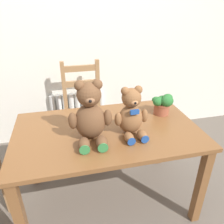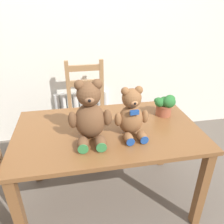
{
  "view_description": "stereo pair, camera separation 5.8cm",
  "coord_description": "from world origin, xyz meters",
  "views": [
    {
      "loc": [
        -0.28,
        -0.92,
        1.53
      ],
      "look_at": [
        0.02,
        0.32,
        0.87
      ],
      "focal_mm": 35.0,
      "sensor_mm": 36.0,
      "label": 1
    },
    {
      "loc": [
        -0.22,
        -0.93,
        1.53
      ],
      "look_at": [
        0.02,
        0.32,
        0.87
      ],
      "focal_mm": 35.0,
      "sensor_mm": 36.0,
      "label": 2
    }
  ],
  "objects": [
    {
      "name": "teddy_bear_right",
      "position": [
        0.15,
        0.31,
        0.85
      ],
      "size": [
        0.24,
        0.24,
        0.34
      ],
      "rotation": [
        0.0,
        0.0,
        3.18
      ],
      "color": "brown",
      "rests_on": "dining_table"
    },
    {
      "name": "teddy_bear_left",
      "position": [
        -0.13,
        0.31,
        0.88
      ],
      "size": [
        0.28,
        0.28,
        0.41
      ],
      "rotation": [
        0.0,
        0.0,
        3.09
      ],
      "color": "brown",
      "rests_on": "dining_table"
    },
    {
      "name": "dining_table",
      "position": [
        0.0,
        0.39,
        0.6
      ],
      "size": [
        1.32,
        0.79,
        0.7
      ],
      "color": "brown",
      "rests_on": "ground_plane"
    },
    {
      "name": "radiator",
      "position": [
        -0.13,
        1.43,
        0.25
      ],
      "size": [
        0.64,
        0.1,
        0.57
      ],
      "color": "white",
      "rests_on": "ground_plane"
    },
    {
      "name": "wooden_chair_behind",
      "position": [
        -0.09,
        1.12,
        0.48
      ],
      "size": [
        0.39,
        0.4,
        1.0
      ],
      "rotation": [
        0.0,
        0.0,
        3.14
      ],
      "color": "#997047",
      "rests_on": "ground_plane"
    },
    {
      "name": "potted_plant",
      "position": [
        0.48,
        0.52,
        0.79
      ],
      "size": [
        0.17,
        0.15,
        0.17
      ],
      "color": "#9E5138",
      "rests_on": "dining_table"
    },
    {
      "name": "wall_back",
      "position": [
        0.0,
        1.5,
        1.3
      ],
      "size": [
        8.0,
        0.04,
        2.6
      ],
      "primitive_type": "cube",
      "color": "silver",
      "rests_on": "ground_plane"
    }
  ]
}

